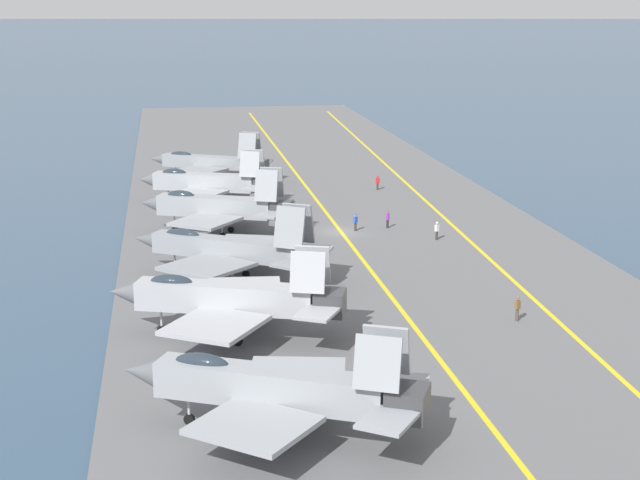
% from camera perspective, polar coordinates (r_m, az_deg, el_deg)
% --- Properties ---
extents(ground_plane, '(2000.00, 2000.00, 0.00)m').
position_cam_1_polar(ground_plane, '(95.51, 1.23, 0.25)').
color(ground_plane, '#334C66').
extents(carrier_deck, '(224.91, 41.80, 0.40)m').
position_cam_1_polar(carrier_deck, '(95.47, 1.23, 0.37)').
color(carrier_deck, slate).
rests_on(carrier_deck, ground).
extents(deck_stripe_foul_line, '(202.27, 8.53, 0.01)m').
position_cam_1_polar(deck_stripe_foul_line, '(98.08, 7.85, 0.73)').
color(deck_stripe_foul_line, yellow).
rests_on(deck_stripe_foul_line, carrier_deck).
extents(deck_stripe_centerline, '(202.42, 0.36, 0.01)m').
position_cam_1_polar(deck_stripe_centerline, '(95.42, 1.23, 0.49)').
color(deck_stripe_centerline, yellow).
rests_on(deck_stripe_centerline, carrier_deck).
extents(parked_jet_nearest, '(12.66, 16.48, 6.35)m').
position_cam_1_polar(parked_jet_nearest, '(51.13, -2.68, -8.57)').
color(parked_jet_nearest, '#93999E').
rests_on(parked_jet_nearest, carrier_deck).
extents(parked_jet_second, '(14.16, 16.30, 6.46)m').
position_cam_1_polar(parked_jet_second, '(65.46, -5.34, -3.39)').
color(parked_jet_second, '#A8AAAF').
rests_on(parked_jet_second, carrier_deck).
extents(parked_jet_third, '(13.91, 16.41, 6.68)m').
position_cam_1_polar(parked_jet_third, '(78.81, -5.27, -0.51)').
color(parked_jet_third, gray).
rests_on(parked_jet_third, carrier_deck).
extents(parked_jet_fourth, '(13.61, 15.27, 6.71)m').
position_cam_1_polar(parked_jet_fourth, '(93.87, -5.98, 1.94)').
color(parked_jet_fourth, '#93999E').
rests_on(parked_jet_fourth, carrier_deck).
extents(parked_jet_fifth, '(12.74, 15.40, 6.19)m').
position_cam_1_polar(parked_jet_fifth, '(108.14, -6.61, 3.36)').
color(parked_jet_fifth, '#9EA3A8').
rests_on(parked_jet_fifth, carrier_deck).
extents(parked_jet_sixth, '(13.84, 15.40, 6.44)m').
position_cam_1_polar(parked_jet_sixth, '(120.79, -6.36, 4.52)').
color(parked_jet_sixth, gray).
rests_on(parked_jet_sixth, carrier_deck).
extents(crew_blue_vest, '(0.42, 0.46, 1.72)m').
position_cam_1_polar(crew_blue_vest, '(95.59, 2.08, 1.09)').
color(crew_blue_vest, '#383328').
rests_on(crew_blue_vest, carrier_deck).
extents(crew_red_vest, '(0.41, 0.46, 1.71)m').
position_cam_1_polar(crew_red_vest, '(116.23, 3.37, 3.39)').
color(crew_red_vest, '#383328').
rests_on(crew_red_vest, carrier_deck).
extents(crew_white_vest, '(0.43, 0.46, 1.74)m').
position_cam_1_polar(crew_white_vest, '(92.70, 6.82, 0.59)').
color(crew_white_vest, '#383328').
rests_on(crew_white_vest, carrier_deck).
extents(crew_brown_vest, '(0.41, 0.46, 1.81)m').
position_cam_1_polar(crew_brown_vest, '(70.53, 11.42, -3.87)').
color(crew_brown_vest, '#4C473D').
rests_on(crew_brown_vest, carrier_deck).
extents(crew_purple_vest, '(0.46, 0.41, 1.74)m').
position_cam_1_polar(crew_purple_vest, '(96.96, 3.96, 1.25)').
color(crew_purple_vest, '#232328').
rests_on(crew_purple_vest, carrier_deck).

